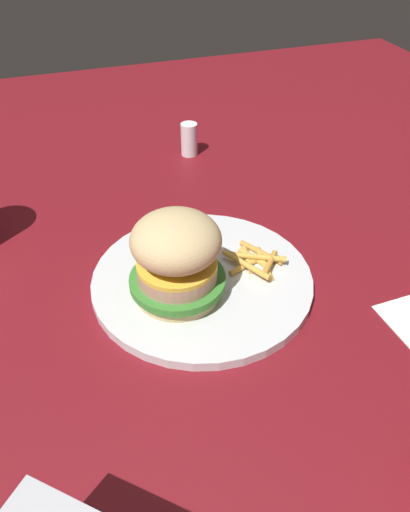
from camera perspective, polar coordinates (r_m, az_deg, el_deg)
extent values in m
plane|color=maroon|center=(0.61, -0.77, -2.32)|extent=(1.60, 1.60, 0.00)
cylinder|color=silver|center=(0.59, 0.00, -2.70)|extent=(0.26, 0.26, 0.01)
cylinder|color=tan|center=(0.57, -3.11, -3.63)|extent=(0.10, 0.10, 0.01)
cylinder|color=#387F2D|center=(0.56, -3.15, -2.76)|extent=(0.11, 0.11, 0.01)
cylinder|color=tan|center=(0.55, -3.20, -1.72)|extent=(0.09, 0.09, 0.02)
cylinder|color=yellow|center=(0.54, -3.24, -0.82)|extent=(0.09, 0.09, 0.01)
ellipsoid|color=tan|center=(0.52, -3.36, 1.81)|extent=(0.10, 0.10, 0.06)
cylinder|color=gold|center=(0.61, 5.62, -0.23)|extent=(0.03, 0.04, 0.01)
cylinder|color=gold|center=(0.61, 4.92, -0.39)|extent=(0.02, 0.05, 0.01)
cylinder|color=gold|center=(0.61, 6.78, -0.85)|extent=(0.02, 0.06, 0.01)
cylinder|color=gold|center=(0.60, 4.76, -1.03)|extent=(0.05, 0.02, 0.01)
cylinder|color=gold|center=(0.62, 6.47, 0.36)|extent=(0.04, 0.06, 0.01)
cylinder|color=gold|center=(0.61, 6.09, -0.10)|extent=(0.06, 0.04, 0.01)
cylinder|color=gold|center=(0.60, 7.38, -0.89)|extent=(0.04, 0.04, 0.01)
cylinder|color=gold|center=(0.59, 4.70, -0.98)|extent=(0.04, 0.07, 0.01)
cylinder|color=white|center=(0.86, -1.82, 13.20)|extent=(0.03, 0.03, 0.06)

